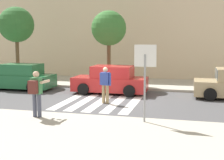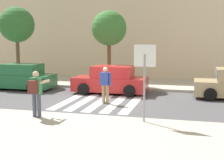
# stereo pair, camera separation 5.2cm
# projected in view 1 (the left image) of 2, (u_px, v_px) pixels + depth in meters

# --- Properties ---
(ground_plane) EXTENTS (120.00, 120.00, 0.00)m
(ground_plane) POSITION_uv_depth(u_px,v_px,m) (101.00, 101.00, 15.27)
(ground_plane) COLOR #4C4C4F
(sidewalk_near) EXTENTS (60.00, 6.00, 0.14)m
(sidewalk_near) POSITION_uv_depth(u_px,v_px,m) (43.00, 139.00, 9.30)
(sidewalk_near) COLOR #B2AD9E
(sidewalk_near) RESTS_ON ground
(sidewalk_far) EXTENTS (60.00, 4.80, 0.14)m
(sidewalk_far) POSITION_uv_depth(u_px,v_px,m) (126.00, 83.00, 21.02)
(sidewalk_far) COLOR #B2AD9E
(sidewalk_far) RESTS_ON ground
(building_facade_far) EXTENTS (56.00, 4.00, 7.38)m
(building_facade_far) POSITION_uv_depth(u_px,v_px,m) (137.00, 30.00, 24.77)
(building_facade_far) COLOR beige
(building_facade_far) RESTS_ON ground
(crosswalk_stripe_0) EXTENTS (0.44, 5.20, 0.01)m
(crosswalk_stripe_0) POSITION_uv_depth(u_px,v_px,m) (72.00, 99.00, 15.85)
(crosswalk_stripe_0) COLOR silver
(crosswalk_stripe_0) RESTS_ON ground
(crosswalk_stripe_1) EXTENTS (0.44, 5.20, 0.01)m
(crosswalk_stripe_1) POSITION_uv_depth(u_px,v_px,m) (87.00, 100.00, 15.66)
(crosswalk_stripe_1) COLOR silver
(crosswalk_stripe_1) RESTS_ON ground
(crosswalk_stripe_2) EXTENTS (0.44, 5.20, 0.01)m
(crosswalk_stripe_2) POSITION_uv_depth(u_px,v_px,m) (102.00, 100.00, 15.46)
(crosswalk_stripe_2) COLOR silver
(crosswalk_stripe_2) RESTS_ON ground
(crosswalk_stripe_3) EXTENTS (0.44, 5.20, 0.01)m
(crosswalk_stripe_3) POSITION_uv_depth(u_px,v_px,m) (118.00, 101.00, 15.26)
(crosswalk_stripe_3) COLOR silver
(crosswalk_stripe_3) RESTS_ON ground
(crosswalk_stripe_4) EXTENTS (0.44, 5.20, 0.01)m
(crosswalk_stripe_4) POSITION_uv_depth(u_px,v_px,m) (134.00, 102.00, 15.07)
(crosswalk_stripe_4) COLOR silver
(crosswalk_stripe_4) RESTS_ON ground
(stop_sign) EXTENTS (0.76, 0.08, 2.71)m
(stop_sign) POSITION_uv_depth(u_px,v_px,m) (145.00, 66.00, 10.75)
(stop_sign) COLOR gray
(stop_sign) RESTS_ON sidewalk_near
(photographer_with_backpack) EXTENTS (0.62, 0.87, 1.72)m
(photographer_with_backpack) POSITION_uv_depth(u_px,v_px,m) (36.00, 90.00, 11.51)
(photographer_with_backpack) COLOR #474C60
(photographer_with_backpack) RESTS_ON sidewalk_near
(pedestrian_crossing) EXTENTS (0.57, 0.30, 1.72)m
(pedestrian_crossing) POSITION_uv_depth(u_px,v_px,m) (105.00, 83.00, 14.68)
(pedestrian_crossing) COLOR tan
(pedestrian_crossing) RESTS_ON ground
(parked_car_green) EXTENTS (4.10, 1.92, 1.55)m
(parked_car_green) POSITION_uv_depth(u_px,v_px,m) (20.00, 77.00, 18.78)
(parked_car_green) COLOR #236B3D
(parked_car_green) RESTS_ON ground
(parked_car_red) EXTENTS (4.10, 1.92, 1.55)m
(parked_car_red) POSITION_uv_depth(u_px,v_px,m) (111.00, 80.00, 17.41)
(parked_car_red) COLOR red
(parked_car_red) RESTS_ON ground
(street_tree_west) EXTENTS (2.34, 2.34, 5.00)m
(street_tree_west) POSITION_uv_depth(u_px,v_px,m) (16.00, 25.00, 20.68)
(street_tree_west) COLOR brown
(street_tree_west) RESTS_ON sidewalk_far
(street_tree_center) EXTENTS (2.19, 2.19, 4.65)m
(street_tree_center) POSITION_uv_depth(u_px,v_px,m) (109.00, 29.00, 19.46)
(street_tree_center) COLOR brown
(street_tree_center) RESTS_ON sidewalk_far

